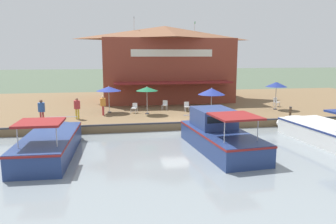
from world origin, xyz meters
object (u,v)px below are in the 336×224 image
Objects in this scene: patio_umbrella_mid_patio_left at (147,89)px; motorboat_mid_row at (215,133)px; motorboat_second_along at (52,141)px; tree_downstream_bank at (117,55)px; person_at_quay_edge at (103,103)px; mooring_post at (290,113)px; cafe_chair_beside_entrance at (187,106)px; cafe_chair_mid_patio at (276,102)px; patio_umbrella_back_row at (109,89)px; motorboat_distant_upstream at (325,131)px; patio_umbrella_mid_patio_right at (212,91)px; cafe_chair_far_corner_seat at (134,107)px; person_near_entrance at (77,106)px; person_mid_patio at (41,108)px; cafe_chair_under_first_umbrella at (165,105)px; patio_umbrella_by_entrance at (276,84)px; waterfront_restaurant at (165,63)px.

motorboat_mid_row is at bearing 19.72° from patio_umbrella_mid_patio_left.
motorboat_second_along is 21.56m from tree_downstream_bank.
person_at_quay_edge reaches higher than mooring_post.
cafe_chair_mid_patio is at bearing 98.15° from cafe_chair_beside_entrance.
motorboat_distant_upstream is at bearing 54.23° from patio_umbrella_back_row.
patio_umbrella_mid_patio_right is 2.48× the size of mooring_post.
patio_umbrella_back_row reaches higher than cafe_chair_far_corner_seat.
person_near_entrance reaches higher than cafe_chair_beside_entrance.
tree_downstream_bank is at bearing 173.37° from person_at_quay_edge.
cafe_chair_beside_entrance is 0.12× the size of tree_downstream_bank.
patio_umbrella_mid_patio_left reaches higher than person_mid_patio.
cafe_chair_beside_entrance is at bearing 85.03° from patio_umbrella_back_row.
motorboat_second_along reaches higher than person_near_entrance.
patio_umbrella_mid_patio_right is at bearing 38.81° from cafe_chair_under_first_umbrella.
patio_umbrella_mid_patio_left is at bearing -160.28° from motorboat_mid_row.
patio_umbrella_by_entrance is at bearing -30.02° from cafe_chair_mid_patio.
waterfront_restaurant is at bearing -179.53° from motorboat_mid_row.
waterfront_restaurant is at bearing -135.34° from patio_umbrella_by_entrance.
tree_downstream_bank is (-12.23, -2.24, 2.83)m from patio_umbrella_mid_patio_left.
waterfront_restaurant reaches higher than patio_umbrella_mid_patio_right.
person_near_entrance is at bearing -130.75° from motorboat_mid_row.
waterfront_restaurant is 12.78m from cafe_chair_mid_patio.
person_at_quay_edge is at bearing -82.97° from cafe_chair_mid_patio.
motorboat_distant_upstream is (0.24, 16.93, -0.03)m from motorboat_second_along.
patio_umbrella_by_entrance is 0.37× the size of tree_downstream_bank.
patio_umbrella_back_row is 1.34× the size of person_mid_patio.
cafe_chair_under_first_umbrella is at bearing -122.96° from mooring_post.
cafe_chair_mid_patio is at bearing 99.06° from patio_umbrella_mid_patio_left.
motorboat_second_along is at bearing -92.77° from motorboat_mid_row.
person_near_entrance is (2.01, -9.22, 0.57)m from cafe_chair_beside_entrance.
tree_downstream_bank reaches higher than motorboat_distant_upstream.
cafe_chair_under_first_umbrella is at bearing -89.36° from cafe_chair_mid_patio.
person_mid_patio is (3.05, -11.64, 0.60)m from cafe_chair_beside_entrance.
cafe_chair_beside_entrance is 13.66m from tree_downstream_bank.
patio_umbrella_by_entrance reaches higher than person_near_entrance.
patio_umbrella_back_row is at bearing -83.08° from cafe_chair_under_first_umbrella.
person_at_quay_edge reaches higher than cafe_chair_beside_entrance.
waterfront_restaurant reaches higher than mooring_post.
motorboat_second_along is at bearing -64.10° from patio_umbrella_by_entrance.
cafe_chair_under_first_umbrella is 0.10× the size of motorboat_second_along.
waterfront_restaurant is 20.48m from motorboat_second_along.
motorboat_mid_row is at bearing 49.25° from person_near_entrance.
cafe_chair_beside_entrance is 0.52× the size of person_at_quay_edge.
person_mid_patio is 12.99m from motorboat_mid_row.
cafe_chair_far_corner_seat is 10.45m from motorboat_mid_row.
tree_downstream_bank is (-11.51, -5.85, 4.48)m from cafe_chair_beside_entrance.
patio_umbrella_back_row reaches higher than cafe_chair_beside_entrance.
cafe_chair_beside_entrance is at bearing 56.24° from cafe_chair_under_first_umbrella.
waterfront_restaurant is 2.07× the size of tree_downstream_bank.
person_at_quay_edge is 16.72m from motorboat_distant_upstream.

